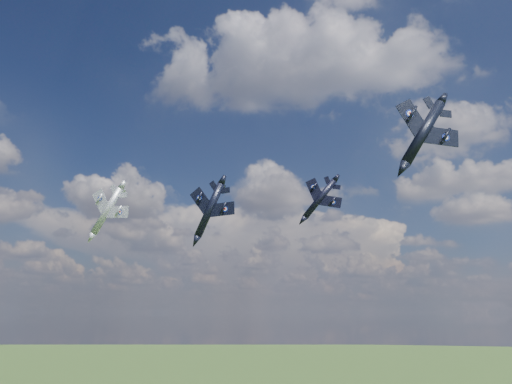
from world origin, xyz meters
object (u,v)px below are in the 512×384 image
(jet_high_navy, at_px, (320,199))
(jet_left_silver, at_px, (107,211))
(jet_lead_navy, at_px, (210,210))
(jet_right_navy, at_px, (423,133))

(jet_high_navy, xyz_separation_m, jet_left_silver, (-37.94, -20.71, -4.74))
(jet_lead_navy, xyz_separation_m, jet_high_navy, (14.15, 29.44, 7.50))
(jet_lead_navy, xyz_separation_m, jet_left_silver, (-23.78, 8.73, 2.76))
(jet_right_navy, bearing_deg, jet_high_navy, 93.94)
(jet_lead_navy, height_order, jet_right_navy, jet_right_navy)
(jet_lead_navy, relative_size, jet_high_navy, 0.92)
(jet_right_navy, distance_m, jet_left_silver, 59.12)
(jet_high_navy, bearing_deg, jet_left_silver, -149.43)
(jet_lead_navy, xyz_separation_m, jet_right_navy, (32.73, -8.10, 7.15))
(jet_high_navy, distance_m, jet_left_silver, 43.48)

